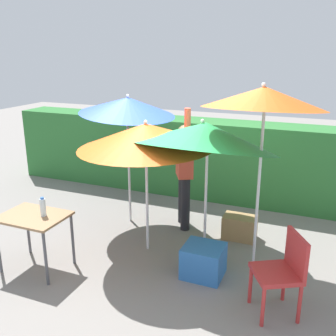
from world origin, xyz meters
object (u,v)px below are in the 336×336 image
Objects in this scene: umbrella_navy at (264,98)px; crate_cardboard at (240,227)px; umbrella_orange at (205,136)px; umbrella_rainbow at (128,106)px; bottle_water at (43,207)px; umbrella_yellow at (146,136)px; person_vendor at (184,169)px; cooler_box at (203,261)px; chair_plastic at (283,269)px; folding_table at (34,222)px.

umbrella_navy is 4.94× the size of crate_cardboard.
umbrella_orange is 1.57m from crate_cardboard.
umbrella_rainbow is 8.54× the size of bottle_water.
umbrella_yellow is at bearing -156.25° from umbrella_orange.
umbrella_yellow is 1.54m from bottle_water.
person_vendor is at bearing 57.48° from bottle_water.
cooler_box is at bearing 17.58° from bottle_water.
chair_plastic is 2.84m from bottle_water.
bottle_water is (-2.05, -1.73, 0.66)m from crate_cardboard.
chair_plastic is at bearing -29.75° from umbrella_rainbow.
umbrella_rainbow is 2.43m from crate_cardboard.
umbrella_orange is 0.75m from umbrella_yellow.
person_vendor is 2.15m from bottle_water.
crate_cardboard is at bearing -5.39° from person_vendor.
umbrella_orange is 1.11× the size of umbrella_yellow.
folding_table reaches higher than crate_cardboard.
umbrella_navy is (2.08, -0.62, 0.28)m from umbrella_rainbow.
crate_cardboard is at bearing 50.08° from umbrella_orange.
cooler_box is at bearing -138.19° from umbrella_navy.
chair_plastic is 1.88× the size of crate_cardboard.
umbrella_rainbow is at bearing 145.33° from cooler_box.
person_vendor is 2.11× the size of chair_plastic.
bottle_water is (-2.37, -1.05, -1.30)m from umbrella_navy.
chair_plastic is at bearing -20.50° from cooler_box.
cooler_box is (0.91, -0.34, -1.41)m from umbrella_yellow.
umbrella_navy reaches higher than umbrella_yellow.
cooler_box is at bearing -34.67° from umbrella_rainbow.
bottle_water is at bearing -122.52° from person_vendor.
umbrella_navy reaches higher than chair_plastic.
umbrella_navy reaches higher than umbrella_orange.
bottle_water is (-0.95, -0.93, -0.77)m from umbrella_yellow.
chair_plastic is at bearing -63.16° from crate_cardboard.
crate_cardboard is (0.90, -0.08, -0.76)m from person_vendor.
umbrella_yellow is 3.76× the size of cooler_box.
bottle_water is (0.13, 0.04, 0.20)m from folding_table.
chair_plastic is at bearing 5.28° from folding_table.
chair_plastic is 1.06m from cooler_box.
folding_table is at bearing -174.72° from chair_plastic.
person_vendor is at bearing 174.61° from crate_cardboard.
chair_plastic is at bearing -20.42° from umbrella_yellow.
umbrella_rainbow is at bearing -178.12° from crate_cardboard.
person_vendor is 2.33m from chair_plastic.
umbrella_navy is 1.87m from person_vendor.
folding_table is (-1.99, -0.63, 0.44)m from cooler_box.
umbrella_orange is at bearing -18.16° from umbrella_rainbow.
cooler_box is (0.22, -0.64, -1.41)m from umbrella_orange.
folding_table is (-1.08, -0.97, -0.97)m from umbrella_yellow.
umbrella_yellow is 3.83× the size of crate_cardboard.
umbrella_navy is at bearing -13.97° from umbrella_orange.
chair_plastic is 1.85× the size of cooler_box.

